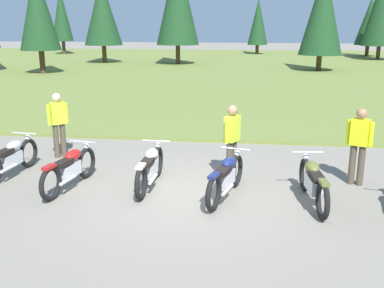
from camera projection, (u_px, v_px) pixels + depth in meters
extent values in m
plane|color=gray|center=(188.00, 194.00, 9.10)|extent=(140.00, 140.00, 0.00)
cube|color=olive|center=(234.00, 67.00, 34.06)|extent=(80.00, 44.00, 0.10)
cylinder|color=#47331E|center=(319.00, 63.00, 31.20)|extent=(0.36, 0.36, 1.21)
cone|color=#193D1E|center=(323.00, 11.00, 30.27)|extent=(2.96, 2.96, 5.83)
cylinder|color=#47331E|center=(367.00, 51.00, 44.43)|extent=(0.36, 0.36, 1.22)
cone|color=#193D1E|center=(370.00, 21.00, 43.67)|extent=(2.66, 2.66, 4.55)
cylinder|color=#47331E|center=(64.00, 48.00, 47.76)|extent=(0.36, 0.36, 1.47)
cone|color=#193D1E|center=(61.00, 14.00, 46.84)|extent=(2.19, 2.19, 5.48)
cylinder|color=#47331E|center=(378.00, 53.00, 40.43)|extent=(0.36, 0.36, 1.34)
cone|color=#193D1E|center=(383.00, 4.00, 39.31)|extent=(3.28, 3.28, 7.11)
cylinder|color=#47331E|center=(104.00, 54.00, 37.39)|extent=(0.36, 0.36, 1.56)
cone|color=#193D1E|center=(102.00, 11.00, 36.48)|extent=(3.11, 3.11, 5.36)
cylinder|color=#47331E|center=(42.00, 62.00, 29.56)|extent=(0.36, 0.36, 1.62)
cone|color=#193D1E|center=(38.00, 9.00, 28.66)|extent=(2.61, 2.61, 5.23)
cylinder|color=#47331E|center=(257.00, 50.00, 47.73)|extent=(0.36, 0.36, 1.07)
cone|color=#193D1E|center=(258.00, 22.00, 46.97)|extent=(2.11, 2.11, 4.74)
cylinder|color=#47331E|center=(178.00, 55.00, 36.07)|extent=(0.36, 0.36, 1.65)
torus|color=black|center=(29.00, 153.00, 10.73)|extent=(0.16, 0.71, 0.70)
cube|color=silver|center=(11.00, 159.00, 10.06)|extent=(0.26, 0.66, 0.28)
ellipsoid|color=#B7B7BC|center=(14.00, 145.00, 10.16)|extent=(0.30, 0.50, 0.22)
cube|color=black|center=(4.00, 153.00, 9.80)|extent=(0.26, 0.50, 0.10)
cylinder|color=silver|center=(24.00, 133.00, 10.51)|extent=(0.62, 0.09, 0.03)
sphere|color=silver|center=(27.00, 137.00, 10.65)|extent=(0.14, 0.14, 0.14)
cylinder|color=silver|center=(9.00, 168.00, 9.78)|extent=(0.12, 0.55, 0.07)
torus|color=black|center=(86.00, 163.00, 9.99)|extent=(0.21, 0.71, 0.70)
torus|color=black|center=(51.00, 184.00, 8.70)|extent=(0.21, 0.71, 0.70)
cube|color=silver|center=(70.00, 170.00, 9.33)|extent=(0.30, 0.66, 0.28)
ellipsoid|color=#AD1919|center=(73.00, 155.00, 9.42)|extent=(0.33, 0.52, 0.22)
cube|color=black|center=(63.00, 163.00, 9.07)|extent=(0.29, 0.51, 0.10)
cube|color=#AD1919|center=(49.00, 167.00, 8.61)|extent=(0.19, 0.34, 0.06)
cylinder|color=silver|center=(83.00, 142.00, 9.76)|extent=(0.62, 0.13, 0.03)
sphere|color=silver|center=(86.00, 146.00, 9.91)|extent=(0.14, 0.14, 0.14)
cylinder|color=silver|center=(68.00, 180.00, 9.04)|extent=(0.16, 0.55, 0.07)
torus|color=black|center=(158.00, 162.00, 10.07)|extent=(0.12, 0.70, 0.70)
torus|color=black|center=(141.00, 183.00, 8.74)|extent=(0.12, 0.70, 0.70)
cube|color=silver|center=(150.00, 169.00, 9.39)|extent=(0.22, 0.65, 0.28)
ellipsoid|color=beige|center=(152.00, 154.00, 9.49)|extent=(0.28, 0.49, 0.22)
cube|color=black|center=(147.00, 162.00, 9.13)|extent=(0.24, 0.49, 0.10)
cube|color=beige|center=(141.00, 166.00, 8.65)|extent=(0.15, 0.32, 0.06)
cylinder|color=silver|center=(156.00, 141.00, 9.84)|extent=(0.62, 0.05, 0.03)
sphere|color=silver|center=(158.00, 145.00, 9.99)|extent=(0.14, 0.14, 0.14)
cylinder|color=silver|center=(153.00, 179.00, 9.11)|extent=(0.09, 0.55, 0.07)
torus|color=black|center=(236.00, 171.00, 9.45)|extent=(0.28, 0.70, 0.70)
torus|color=black|center=(214.00, 193.00, 8.21)|extent=(0.28, 0.70, 0.70)
cube|color=silver|center=(226.00, 179.00, 8.82)|extent=(0.36, 0.67, 0.28)
ellipsoid|color=navy|center=(229.00, 163.00, 8.90)|extent=(0.38, 0.53, 0.22)
cube|color=black|center=(222.00, 172.00, 8.56)|extent=(0.34, 0.52, 0.10)
cube|color=navy|center=(214.00, 176.00, 8.12)|extent=(0.22, 0.35, 0.06)
cylinder|color=silver|center=(235.00, 149.00, 9.23)|extent=(0.61, 0.20, 0.03)
sphere|color=silver|center=(237.00, 153.00, 9.37)|extent=(0.14, 0.14, 0.14)
cylinder|color=silver|center=(228.00, 190.00, 8.53)|extent=(0.21, 0.55, 0.07)
torus|color=black|center=(305.00, 174.00, 9.22)|extent=(0.17, 0.71, 0.70)
torus|color=black|center=(323.00, 201.00, 7.87)|extent=(0.17, 0.71, 0.70)
cube|color=silver|center=(313.00, 184.00, 8.53)|extent=(0.27, 0.66, 0.28)
ellipsoid|color=brown|center=(312.00, 167.00, 8.63)|extent=(0.31, 0.50, 0.22)
cube|color=black|center=(317.00, 177.00, 8.26)|extent=(0.27, 0.50, 0.10)
cube|color=brown|center=(324.00, 183.00, 7.78)|extent=(0.17, 0.33, 0.06)
cylinder|color=silver|center=(308.00, 152.00, 8.98)|extent=(0.62, 0.10, 0.03)
sphere|color=silver|center=(306.00, 157.00, 9.13)|extent=(0.14, 0.14, 0.14)
cylinder|color=silver|center=(324.00, 195.00, 8.26)|extent=(0.13, 0.55, 0.07)
cylinder|color=#4C4233|center=(229.00, 161.00, 9.80)|extent=(0.14, 0.14, 0.88)
cylinder|color=#4C4233|center=(233.00, 159.00, 9.94)|extent=(0.14, 0.14, 0.88)
cube|color=#C6E52D|center=(232.00, 129.00, 9.68)|extent=(0.36, 0.42, 0.56)
sphere|color=#9E7051|center=(233.00, 110.00, 9.58)|extent=(0.22, 0.22, 0.22)
cylinder|color=#C6E52D|center=(227.00, 131.00, 9.50)|extent=(0.09, 0.09, 0.52)
cylinder|color=#C6E52D|center=(237.00, 127.00, 9.87)|extent=(0.09, 0.09, 0.52)
cylinder|color=#4C4233|center=(361.00, 166.00, 9.50)|extent=(0.14, 0.14, 0.88)
cylinder|color=#4C4233|center=(352.00, 164.00, 9.59)|extent=(0.14, 0.14, 0.88)
cube|color=#D8EA19|center=(360.00, 132.00, 9.35)|extent=(0.42, 0.34, 0.56)
sphere|color=#9E7051|center=(362.00, 114.00, 9.25)|extent=(0.22, 0.22, 0.22)
cylinder|color=#D8EA19|center=(371.00, 135.00, 9.25)|extent=(0.09, 0.09, 0.52)
cylinder|color=#D8EA19|center=(348.00, 132.00, 9.47)|extent=(0.09, 0.09, 0.52)
cylinder|color=#4C4233|center=(56.00, 141.00, 11.47)|extent=(0.14, 0.14, 0.88)
cylinder|color=#4C4233|center=(63.00, 140.00, 11.57)|extent=(0.14, 0.14, 0.88)
cube|color=#C6E52D|center=(58.00, 113.00, 11.33)|extent=(0.41, 0.40, 0.56)
sphere|color=beige|center=(56.00, 97.00, 11.22)|extent=(0.22, 0.22, 0.22)
cylinder|color=#C6E52D|center=(49.00, 115.00, 11.21)|extent=(0.09, 0.09, 0.52)
cylinder|color=#C6E52D|center=(66.00, 113.00, 11.46)|extent=(0.09, 0.09, 0.52)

